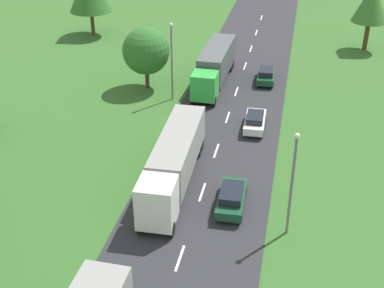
# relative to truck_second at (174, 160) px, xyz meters

# --- Properties ---
(road) EXTENTS (10.00, 140.00, 0.06)m
(road) POSITION_rel_truck_second_xyz_m (2.25, -8.58, -2.11)
(road) COLOR #2B2B30
(road) RESTS_ON ground
(truck_second) EXTENTS (2.79, 13.08, 3.57)m
(truck_second) POSITION_rel_truck_second_xyz_m (0.00, 0.00, 0.00)
(truck_second) COLOR white
(truck_second) RESTS_ON road
(truck_third) EXTENTS (2.81, 12.11, 3.72)m
(truck_third) POSITION_rel_truck_second_xyz_m (-0.35, 19.90, 0.02)
(truck_third) COLOR green
(truck_third) RESTS_ON road
(car_third) EXTENTS (1.92, 4.60, 1.57)m
(car_third) POSITION_rel_truck_second_xyz_m (4.60, -2.02, -1.27)
(car_third) COLOR #19472D
(car_third) RESTS_ON road
(car_fourth) EXTENTS (1.84, 4.36, 1.50)m
(car_fourth) POSITION_rel_truck_second_xyz_m (4.96, 10.20, -1.29)
(car_fourth) COLOR white
(car_fourth) RESTS_ON road
(car_fifth) EXTENTS (1.94, 4.38, 1.56)m
(car_fifth) POSITION_rel_truck_second_xyz_m (4.98, 21.39, -1.28)
(car_fifth) COLOR #19472D
(car_fifth) RESTS_ON road
(lamppost_second) EXTENTS (0.36, 0.36, 7.44)m
(lamppost_second) POSITION_rel_truck_second_xyz_m (8.57, -4.02, 2.05)
(lamppost_second) COLOR slate
(lamppost_second) RESTS_ON ground
(lamppost_third) EXTENTS (0.36, 0.36, 7.84)m
(lamppost_third) POSITION_rel_truck_second_xyz_m (-3.85, 15.10, 2.25)
(lamppost_third) COLOR slate
(lamppost_third) RESTS_ON ground
(tree_birch) EXTENTS (4.86, 4.86, 6.49)m
(tree_birch) POSITION_rel_truck_second_xyz_m (-7.13, 17.41, 1.91)
(tree_birch) COLOR #513823
(tree_birch) RESTS_ON ground
(tree_pine) EXTENTS (4.39, 4.39, 8.40)m
(tree_pine) POSITION_rel_truck_second_xyz_m (16.26, 34.75, 3.79)
(tree_pine) COLOR #513823
(tree_pine) RESTS_ON ground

